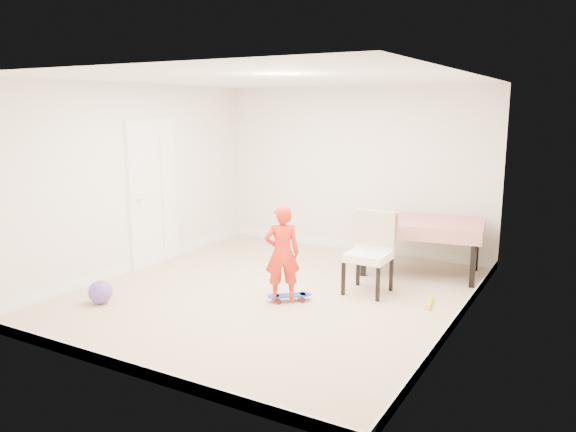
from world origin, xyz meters
The scene contains 17 objects.
ground centered at (0.00, 0.00, 0.00)m, with size 5.00×5.00×0.00m, color #C9AD8B.
ceiling centered at (0.00, 0.00, 2.58)m, with size 4.50×5.00×0.04m, color white.
wall_back centered at (0.00, 2.48, 1.30)m, with size 4.50×0.04×2.60m, color white.
wall_front centered at (0.00, -2.48, 1.30)m, with size 4.50×0.04×2.60m, color white.
wall_left centered at (-2.23, 0.00, 1.30)m, with size 0.04×5.00×2.60m, color white.
wall_right centered at (2.23, 0.00, 1.30)m, with size 0.04×5.00×2.60m, color white.
door centered at (-2.22, 0.30, 1.02)m, with size 0.10×0.94×2.11m, color white.
baseboard_back centered at (0.00, 2.49, 0.06)m, with size 4.50×0.02×0.12m, color white.
baseboard_front centered at (0.00, -2.49, 0.06)m, with size 4.50×0.02×0.12m, color white.
baseboard_left centered at (-2.24, 0.00, 0.06)m, with size 0.02×5.00×0.12m, color white.
baseboard_right centered at (2.24, 0.00, 0.06)m, with size 0.02×5.00×0.12m, color white.
dining_table centered at (1.35, 1.74, 0.38)m, with size 1.61×1.01×0.76m, color red, non-canonical shape.
dining_chair centered at (1.03, 0.57, 0.51)m, with size 0.55×0.63×1.01m, color white, non-canonical shape.
skateboard centered at (0.33, -0.17, 0.04)m, with size 0.54×0.19×0.08m, color blue, non-canonical shape.
child centered at (0.28, -0.26, 0.57)m, with size 0.41×0.27×1.13m, color red.
balloon centered at (-1.56, -1.34, 0.14)m, with size 0.28×0.28×0.28m, color #6A49AF.
foam_toy centered at (1.82, 0.51, 0.03)m, with size 0.06×0.06×0.40m, color yellow.
Camera 1 is at (3.46, -5.73, 2.27)m, focal length 35.00 mm.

